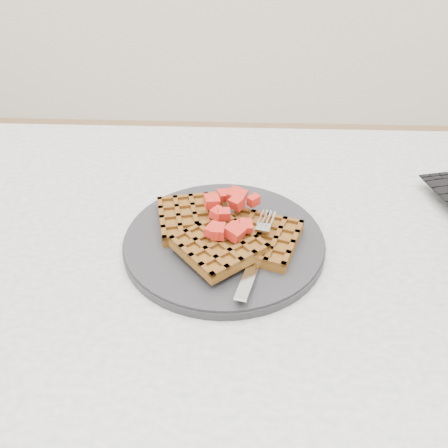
% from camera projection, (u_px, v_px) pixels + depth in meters
% --- Properties ---
extents(table, '(1.20, 0.80, 0.75)m').
position_uv_depth(table, '(282.00, 309.00, 0.78)').
color(table, silver).
rests_on(table, ground).
extents(plate, '(0.29, 0.29, 0.02)m').
position_uv_depth(plate, '(224.00, 242.00, 0.72)').
color(plate, '#242427').
rests_on(plate, table).
extents(waffles, '(0.22, 0.21, 0.03)m').
position_uv_depth(waffles, '(224.00, 233.00, 0.71)').
color(waffles, brown).
rests_on(waffles, plate).
extents(strawberry_pile, '(0.15, 0.15, 0.02)m').
position_uv_depth(strawberry_pile, '(224.00, 216.00, 0.69)').
color(strawberry_pile, '#A80600').
rests_on(strawberry_pile, waffles).
extents(fork, '(0.07, 0.18, 0.02)m').
position_uv_depth(fork, '(258.00, 253.00, 0.68)').
color(fork, silver).
rests_on(fork, plate).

